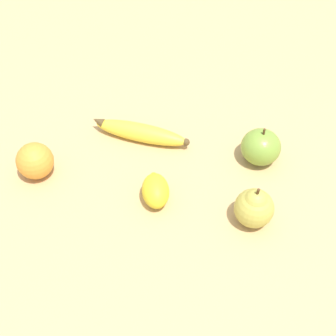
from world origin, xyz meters
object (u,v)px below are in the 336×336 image
at_px(orange, 35,161).
at_px(apple, 261,147).
at_px(pear, 254,207).
at_px(lemon, 156,190).
at_px(banana, 140,132).

distance_m(orange, apple, 0.43).
relative_size(orange, pear, 0.80).
distance_m(pear, apple, 0.15).
height_order(orange, lemon, orange).
relative_size(banana, orange, 2.62).
relative_size(orange, apple, 0.86).
bearing_deg(apple, banana, 148.16).
bearing_deg(apple, lemon, -172.04).
xyz_separation_m(pear, apple, (0.08, 0.13, -0.00)).
height_order(banana, apple, apple).
relative_size(pear, lemon, 1.06).
bearing_deg(lemon, pear, -33.73).
xyz_separation_m(orange, pear, (0.35, -0.23, 0.00)).
bearing_deg(orange, banana, 7.45).
relative_size(banana, pear, 2.11).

